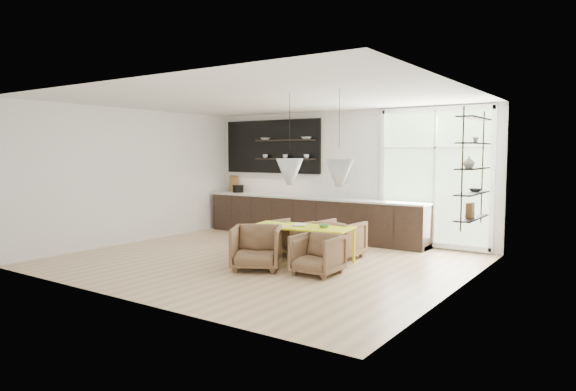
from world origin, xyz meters
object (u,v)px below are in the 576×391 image
object	(u,v)px
armchair_front_left	(256,248)
armchair_front_right	(317,255)
dining_table	(301,229)
armchair_back_left	(289,237)
armchair_back_right	(340,239)
wire_stool	(250,244)

from	to	relation	value
armchair_front_left	armchair_front_right	size ratio (longest dim) A/B	1.13
dining_table	armchair_front_left	distance (m)	0.95
armchair_back_left	armchair_front_left	bearing A→B (deg)	110.91
armchair_back_left	armchair_front_left	size ratio (longest dim) A/B	0.91
armchair_back_left	armchair_front_right	xyz separation A→B (m)	(1.31, -1.11, -0.01)
armchair_back_left	armchair_back_right	size ratio (longest dim) A/B	0.95
armchair_back_right	armchair_front_right	size ratio (longest dim) A/B	1.08
armchair_front_right	armchair_back_left	bearing A→B (deg)	139.23
armchair_back_left	armchair_front_right	distance (m)	1.71
dining_table	armchair_front_right	size ratio (longest dim) A/B	2.66
armchair_back_right	armchair_front_left	distance (m)	1.78
armchair_front_left	wire_stool	world-z (taller)	armchair_front_left
dining_table	armchair_front_left	world-z (taller)	armchair_front_left
armchair_back_right	armchair_front_left	world-z (taller)	armchair_front_left
armchair_back_left	dining_table	bearing A→B (deg)	149.14
armchair_front_left	armchair_front_right	xyz separation A→B (m)	(1.04, 0.26, -0.04)
dining_table	armchair_front_left	xyz separation A→B (m)	(-0.34, -0.85, -0.24)
dining_table	armchair_back_right	distance (m)	0.90
dining_table	armchair_front_left	bearing A→B (deg)	-121.10
armchair_front_right	wire_stool	world-z (taller)	armchair_front_right
armchair_back_left	armchair_front_right	bearing A→B (deg)	149.42
armchair_back_left	wire_stool	bearing A→B (deg)	82.55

